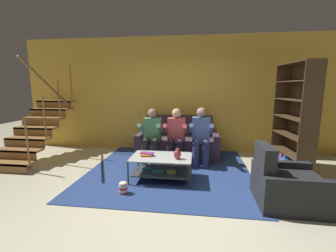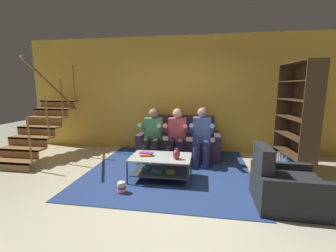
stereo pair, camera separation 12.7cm
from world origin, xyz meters
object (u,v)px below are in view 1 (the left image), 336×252
object	(u,v)px
person_seated_middle	(176,134)
book_stack	(147,154)
coffee_table	(161,164)
popcorn_tub	(123,188)
person_seated_right	(201,134)
person_seated_left	(152,133)
couch	(178,143)
vase	(177,154)
armchair	(285,186)
bookshelf	(294,127)

from	to	relation	value
person_seated_middle	book_stack	size ratio (longest dim) A/B	4.74
coffee_table	popcorn_tub	bearing A→B (deg)	-128.78
person_seated_middle	person_seated_right	xyz separation A→B (m)	(0.54, 0.00, 0.01)
person_seated_middle	coffee_table	bearing A→B (deg)	-99.95
person_seated_left	couch	bearing A→B (deg)	46.99
person_seated_left	vase	size ratio (longest dim) A/B	6.41
person_seated_left	coffee_table	xyz separation A→B (m)	(0.37, -0.95, -0.36)
book_stack	armchair	xyz separation A→B (m)	(2.14, -0.64, -0.18)
couch	book_stack	world-z (taller)	couch
person_seated_left	person_seated_middle	xyz separation A→B (m)	(0.54, 0.00, 0.01)
person_seated_right	bookshelf	distance (m)	1.84
person_seated_left	coffee_table	size ratio (longest dim) A/B	1.10
coffee_table	vase	xyz separation A→B (m)	(0.29, -0.10, 0.23)
person_seated_left	book_stack	distance (m)	0.96
person_seated_left	book_stack	bearing A→B (deg)	-83.92
couch	popcorn_tub	distance (m)	2.26
couch	person_seated_left	xyz separation A→B (m)	(-0.54, -0.58, 0.35)
person_seated_left	book_stack	xyz separation A→B (m)	(0.10, -0.93, -0.19)
person_seated_middle	book_stack	distance (m)	1.05
couch	popcorn_tub	bearing A→B (deg)	-107.31
couch	bookshelf	world-z (taller)	bookshelf
coffee_table	couch	bearing A→B (deg)	83.76
person_seated_left	coffee_table	world-z (taller)	person_seated_left
armchair	popcorn_tub	world-z (taller)	armchair
vase	person_seated_middle	bearing A→B (deg)	96.90
person_seated_right	vase	world-z (taller)	person_seated_right
person_seated_left	person_seated_right	distance (m)	1.07
armchair	bookshelf	bearing A→B (deg)	66.50
book_stack	couch	bearing A→B (deg)	73.84
person_seated_middle	bookshelf	world-z (taller)	bookshelf
bookshelf	armchair	xyz separation A→B (m)	(-0.66, -1.52, -0.58)
couch	person_seated_middle	bearing A→B (deg)	-90.00
couch	person_seated_middle	xyz separation A→B (m)	(0.00, -0.57, 0.35)
person_seated_right	popcorn_tub	xyz separation A→B (m)	(-1.21, -1.58, -0.57)
person_seated_right	book_stack	world-z (taller)	person_seated_right
person_seated_middle	popcorn_tub	bearing A→B (deg)	-113.03
person_seated_right	bookshelf	xyz separation A→B (m)	(1.83, -0.06, 0.19)
couch	coffee_table	world-z (taller)	couch
vase	bookshelf	xyz separation A→B (m)	(2.24, 1.00, 0.34)
coffee_table	popcorn_tub	size ratio (longest dim) A/B	5.48
person_seated_right	coffee_table	size ratio (longest dim) A/B	1.14
book_stack	bookshelf	distance (m)	2.97
person_seated_left	person_seated_middle	size ratio (longest dim) A/B	0.99
couch	person_seated_right	xyz separation A→B (m)	(0.54, -0.57, 0.36)
person_seated_right	armchair	size ratio (longest dim) A/B	1.40
person_seated_middle	coffee_table	xyz separation A→B (m)	(-0.17, -0.95, -0.37)
vase	popcorn_tub	world-z (taller)	vase
bookshelf	popcorn_tub	bearing A→B (deg)	-153.38
person_seated_left	armchair	xyz separation A→B (m)	(2.24, -1.57, -0.37)
person_seated_right	armchair	world-z (taller)	person_seated_right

